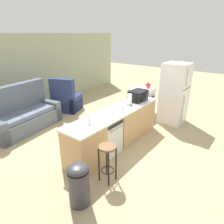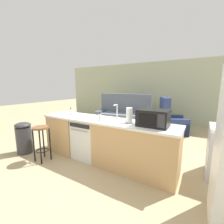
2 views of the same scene
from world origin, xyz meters
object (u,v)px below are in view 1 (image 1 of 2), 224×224
refrigerator (174,94)px  dish_soap_bottle (89,121)px  microwave (138,96)px  armchair (66,101)px  dishwasher (105,136)px  kettle (148,85)px  couch (22,116)px  soap_bottle (123,109)px  trash_bin (79,184)px  bar_stool (107,156)px  stove_range (141,101)px  paper_towel_roll (130,100)px

refrigerator → dish_soap_bottle: size_ratio=10.32×
microwave → armchair: 2.88m
dishwasher → kettle: size_ratio=4.10×
kettle → couch: bearing=145.3°
refrigerator → couch: refrigerator is taller
armchair → soap_bottle: bearing=-104.6°
dishwasher → trash_bin: 1.57m
soap_bottle → couch: bearing=108.0°
bar_stool → couch: 3.34m
bar_stool → armchair: bearing=60.6°
soap_bottle → kettle: (2.34, 0.60, 0.01)m
refrigerator → armchair: refrigerator is taller
dish_soap_bottle → couch: bearing=89.7°
soap_bottle → trash_bin: size_ratio=0.24×
armchair → couch: bearing=-176.3°
stove_range → refrigerator: refrigerator is taller
couch → armchair: bearing=3.7°
paper_towel_roll → trash_bin: size_ratio=0.38×
paper_towel_roll → bar_stool: 1.88m
paper_towel_roll → dishwasher: bearing=179.4°
bar_stool → couch: (0.24, 3.33, -0.14)m
dishwasher → dish_soap_bottle: 0.75m
refrigerator → dish_soap_bottle: bearing=170.2°
paper_towel_roll → armchair: armchair is taller
trash_bin → armchair: 4.33m
couch → stove_range: bearing=-34.6°
armchair → dish_soap_bottle: bearing=-121.5°
microwave → armchair: size_ratio=0.42×
paper_towel_roll → dish_soap_bottle: bearing=-179.9°
trash_bin → couch: (0.94, 3.32, 0.02)m
microwave → paper_towel_roll: bearing=-178.9°
dishwasher → bar_stool: bearing=-138.5°
paper_towel_roll → couch: (-1.46, 2.69, -0.64)m
stove_range → trash_bin: 4.21m
dishwasher → armchair: armchair is taller
stove_range → couch: 3.76m
stove_range → paper_towel_roll: bearing=-161.2°
paper_towel_roll → kettle: (1.81, 0.43, -0.05)m
stove_range → trash_bin: stove_range is taller
dishwasher → microwave: size_ratio=1.68×
refrigerator → microwave: refrigerator is taller
refrigerator → soap_bottle: refrigerator is taller
dishwasher → bar_stool: size_ratio=1.14×
armchair → microwave: bearing=-86.1°
dishwasher → kettle: 2.86m
microwave → soap_bottle: microwave is taller
dishwasher → microwave: microwave is taller
refrigerator → bar_stool: size_ratio=2.46×
paper_towel_roll → armchair: (0.24, 2.80, -0.69)m
bar_stool → trash_bin: (-0.71, 0.02, -0.16)m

